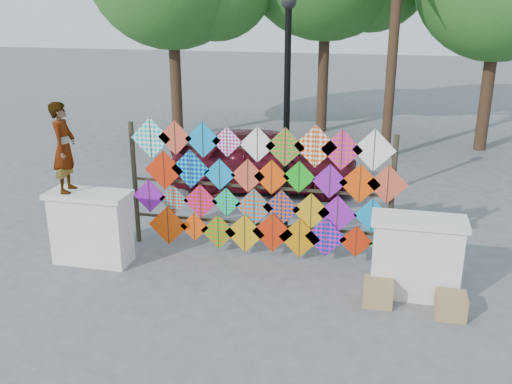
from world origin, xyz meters
TOP-DOWN VIEW (x-y plane):
  - ground at (0.00, 0.00)m, footprint 80.00×80.00m
  - parapet_left at (-2.70, -0.20)m, footprint 1.40×0.65m
  - parapet_right at (2.70, -0.20)m, footprint 1.40×0.65m
  - kite_rack at (0.10, 0.72)m, footprint 4.94×0.24m
  - vendor_woman at (-3.05, -0.20)m, footprint 0.46×0.61m
  - sedan at (-0.59, 4.35)m, footprint 4.65×2.47m
  - lamppost at (0.30, 2.00)m, footprint 0.28×0.28m
  - cardboard_box_near at (2.18, -0.60)m, footprint 0.44×0.39m
  - cardboard_box_far at (3.21, -0.74)m, footprint 0.43×0.39m

SIDE VIEW (x-z plane):
  - ground at x=0.00m, z-range 0.00..0.00m
  - cardboard_box_far at x=3.21m, z-range 0.00..0.36m
  - cardboard_box_near at x=2.18m, z-range 0.00..0.39m
  - parapet_left at x=-2.70m, z-range 0.01..1.29m
  - parapet_right at x=2.70m, z-range 0.01..1.29m
  - sedan at x=-0.59m, z-range 0.00..1.51m
  - kite_rack at x=0.10m, z-range 0.01..2.42m
  - vendor_woman at x=-3.05m, z-range 1.28..2.80m
  - lamppost at x=0.30m, z-range 0.46..4.92m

